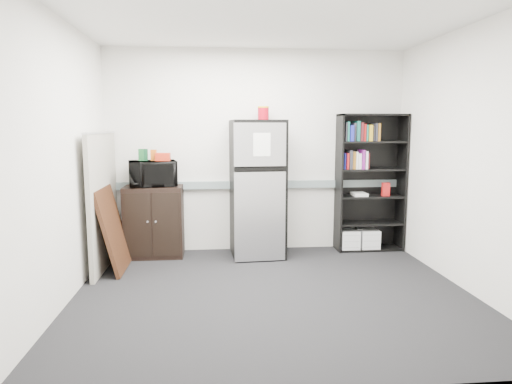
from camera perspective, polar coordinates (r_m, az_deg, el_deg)
floor at (r=4.75m, az=2.15°, el=-12.54°), size 4.00×4.00×0.00m
wall_back at (r=6.19m, az=0.11°, el=5.10°), size 4.00×0.02×2.70m
wall_right at (r=5.12m, az=25.07°, el=3.71°), size 0.02×3.50×2.70m
wall_left at (r=4.64m, az=-23.09°, el=3.44°), size 0.02×3.50×2.70m
ceiling at (r=4.56m, az=2.35°, el=21.08°), size 4.00×3.50×0.02m
electrical_raceway at (r=6.21m, az=0.13°, el=0.93°), size 3.92×0.05×0.10m
wall_note at (r=6.16m, az=-3.15°, el=6.93°), size 0.14×0.00×0.10m
bookshelf at (r=6.37m, az=13.90°, el=1.53°), size 0.90×0.34×1.85m
cubicle_partition at (r=5.71m, az=-18.57°, el=-1.02°), size 0.06×1.30×1.62m
cabinet at (r=6.08m, az=-12.60°, el=-3.59°), size 0.74×0.49×0.93m
microwave at (r=5.97m, az=-12.80°, el=2.27°), size 0.66×0.51×0.33m
snack_box_a at (r=6.01m, az=-14.11°, el=4.53°), size 0.08×0.06×0.15m
snack_box_b at (r=6.00m, az=-13.74°, el=4.54°), size 0.07×0.05×0.15m
snack_box_c at (r=5.99m, az=-12.68°, el=4.52°), size 0.08×0.06×0.14m
snack_bag at (r=5.92m, az=-11.56°, el=4.32°), size 0.19×0.11×0.10m
refrigerator at (r=5.91m, az=0.18°, el=0.40°), size 0.70×0.73×1.77m
coffee_can at (r=6.00m, az=0.92°, el=9.92°), size 0.15×0.15×0.20m
framed_poster at (r=5.62m, az=-17.40°, el=-4.36°), size 0.28×0.78×0.98m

